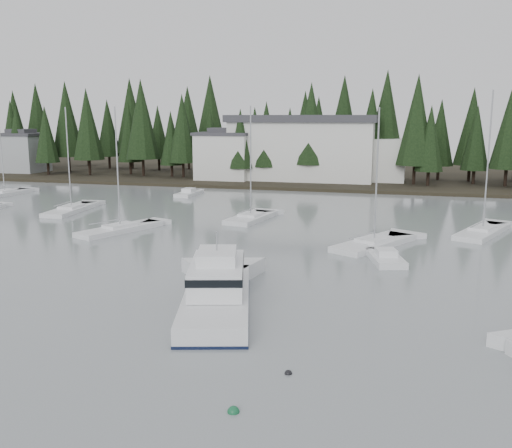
# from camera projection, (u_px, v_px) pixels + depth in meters

# --- Properties ---
(far_shore_land) EXTENTS (240.00, 54.00, 1.00)m
(far_shore_land) POSITION_uv_depth(u_px,v_px,m) (342.00, 175.00, 111.05)
(far_shore_land) COLOR black
(far_shore_land) RESTS_ON ground
(conifer_treeline) EXTENTS (200.00, 22.00, 20.00)m
(conifer_treeline) POSITION_uv_depth(u_px,v_px,m) (334.00, 181.00, 100.63)
(conifer_treeline) COLOR black
(conifer_treeline) RESTS_ON ground
(house_west) EXTENTS (9.54, 7.42, 8.75)m
(house_west) POSITION_uv_depth(u_px,v_px,m) (225.00, 155.00, 97.76)
(house_west) COLOR silver
(house_west) RESTS_ON ground
(house_far_west) EXTENTS (8.48, 7.42, 8.25)m
(house_far_west) POSITION_uv_depth(u_px,v_px,m) (22.00, 152.00, 110.52)
(house_far_west) COLOR #999EA0
(house_far_west) RESTS_ON ground
(harbor_inn) EXTENTS (29.50, 11.50, 10.90)m
(harbor_inn) POSITION_uv_depth(u_px,v_px,m) (315.00, 149.00, 96.84)
(harbor_inn) COLOR silver
(harbor_inn) RESTS_ON ground
(cabin_cruiser_center) EXTENTS (6.97, 12.80, 5.25)m
(cabin_cruiser_center) POSITION_uv_depth(u_px,v_px,m) (217.00, 294.00, 33.89)
(cabin_cruiser_center) COLOR silver
(cabin_cruiser_center) RESTS_ON ground
(sailboat_1) EXTENTS (4.22, 8.38, 12.86)m
(sailboat_1) POSITION_uv_depth(u_px,v_px,m) (251.00, 219.00, 62.51)
(sailboat_1) COLOR silver
(sailboat_1) RESTS_ON ground
(sailboat_2) EXTENTS (5.79, 9.59, 12.68)m
(sailboat_2) POSITION_uv_depth(u_px,v_px,m) (120.00, 231.00, 56.31)
(sailboat_2) COLOR silver
(sailboat_2) RESTS_ON ground
(sailboat_4) EXTENTS (7.16, 9.78, 12.52)m
(sailboat_4) POSITION_uv_depth(u_px,v_px,m) (374.00, 245.00, 50.02)
(sailboat_4) COLOR silver
(sailboat_4) RESTS_ON ground
(sailboat_6) EXTENTS (3.22, 8.85, 11.72)m
(sailboat_6) POSITION_uv_depth(u_px,v_px,m) (5.00, 195.00, 82.17)
(sailboat_6) COLOR silver
(sailboat_6) RESTS_ON ground
(sailboat_7) EXTENTS (3.73, 10.02, 12.79)m
(sailboat_7) POSITION_uv_depth(u_px,v_px,m) (72.00, 211.00, 68.10)
(sailboat_7) COLOR silver
(sailboat_7) RESTS_ON ground
(sailboat_9) EXTENTS (6.27, 10.07, 14.18)m
(sailboat_9) POSITION_uv_depth(u_px,v_px,m) (483.00, 233.00, 55.11)
(sailboat_9) COLOR silver
(sailboat_9) RESTS_ON ground
(runabout_1) EXTENTS (3.51, 5.44, 1.42)m
(runabout_1) POSITION_uv_depth(u_px,v_px,m) (386.00, 260.00, 44.63)
(runabout_1) COLOR silver
(runabout_1) RESTS_ON ground
(runabout_3) EXTENTS (2.21, 6.00, 1.42)m
(runabout_3) POSITION_uv_depth(u_px,v_px,m) (189.00, 194.00, 81.98)
(runabout_3) COLOR silver
(runabout_3) RESTS_ON ground
(mooring_buoy_green) EXTENTS (0.48, 0.48, 0.48)m
(mooring_buoy_green) POSITION_uv_depth(u_px,v_px,m) (233.00, 412.00, 21.98)
(mooring_buoy_green) COLOR #145933
(mooring_buoy_green) RESTS_ON ground
(mooring_buoy_dark) EXTENTS (0.35, 0.35, 0.35)m
(mooring_buoy_dark) POSITION_uv_depth(u_px,v_px,m) (288.00, 374.00, 25.24)
(mooring_buoy_dark) COLOR black
(mooring_buoy_dark) RESTS_ON ground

